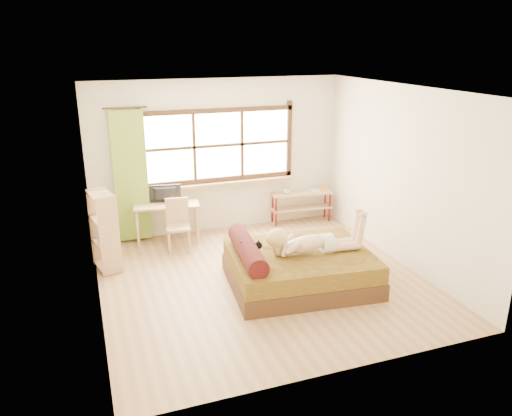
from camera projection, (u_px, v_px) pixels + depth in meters
name	position (u px, v px, depth m)	size (l,w,h in m)	color
floor	(262.00, 280.00, 7.23)	(4.50, 4.50, 0.00)	#9E754C
ceiling	(263.00, 90.00, 6.37)	(4.50, 4.50, 0.00)	white
wall_back	(218.00, 157.00, 8.81)	(4.50, 4.50, 0.00)	silver
wall_front	(344.00, 254.00, 4.80)	(4.50, 4.50, 0.00)	silver
wall_left	(90.00, 209.00, 6.09)	(4.50, 4.50, 0.00)	silver
wall_right	(402.00, 176.00, 7.52)	(4.50, 4.50, 0.00)	silver
window	(219.00, 148.00, 8.73)	(2.80, 0.16, 1.46)	#FFEDBF
curtain	(131.00, 177.00, 8.27)	(0.55, 0.10, 2.20)	#578725
bed	(297.00, 267.00, 7.03)	(2.11, 1.76, 0.75)	#331D0F
woman	(313.00, 232.00, 6.88)	(1.37, 0.39, 0.59)	#DBB18D
kitten	(250.00, 249.00, 6.79)	(0.29, 0.12, 0.24)	black
desk	(167.00, 209.00, 8.46)	(1.14, 0.65, 0.68)	tan
monitor	(165.00, 194.00, 8.43)	(0.52, 0.07, 0.30)	black
chair	(178.00, 221.00, 8.20)	(0.43, 0.43, 0.85)	tan
pipe_shelf	(302.00, 200.00, 9.44)	(1.19, 0.39, 0.66)	tan
cup	(287.00, 191.00, 9.28)	(0.14, 0.14, 0.11)	gray
book	(311.00, 191.00, 9.45)	(0.17, 0.23, 0.02)	gray
bookshelf	(104.00, 231.00, 7.41)	(0.41, 0.58, 1.20)	tan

